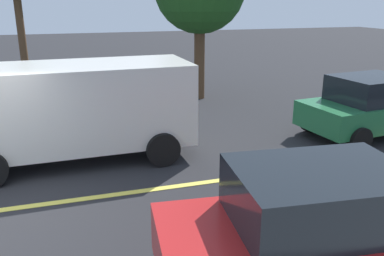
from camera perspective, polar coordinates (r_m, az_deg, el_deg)
name	(u,v)px	position (r m, az deg, el deg)	size (l,w,h in m)	color
lane_marking_centre	(151,190)	(8.07, -5.83, -8.62)	(28.00, 0.16, 0.01)	#E0D14C
white_van	(73,106)	(9.51, -16.30, 2.94)	(5.24, 2.35, 2.20)	silver
car_green_approaching	(373,106)	(11.98, 24.07, 2.82)	(4.17, 2.37, 1.63)	#236B3D
car_red_mid_road	(327,231)	(5.45, 18.48, -13.50)	(4.47, 2.27, 1.67)	red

